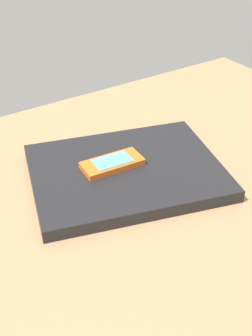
% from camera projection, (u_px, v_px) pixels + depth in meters
% --- Properties ---
extents(desk_surface, '(1.20, 0.80, 0.03)m').
position_uv_depth(desk_surface, '(128.00, 208.00, 0.71)').
color(desk_surface, '#9E7751').
rests_on(desk_surface, ground).
extents(laptop_closed, '(0.38, 0.33, 0.02)m').
position_uv_depth(laptop_closed, '(126.00, 172.00, 0.75)').
color(laptop_closed, black).
rests_on(laptop_closed, desk_surface).
extents(cell_phone_on_laptop, '(0.11, 0.06, 0.01)m').
position_uv_depth(cell_phone_on_laptop, '(112.00, 163.00, 0.75)').
color(cell_phone_on_laptop, orange).
rests_on(cell_phone_on_laptop, laptop_closed).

